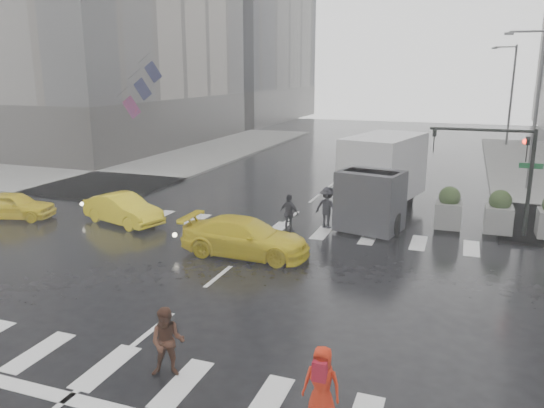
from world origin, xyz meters
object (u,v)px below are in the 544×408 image
at_px(pedestrian_orange, 322,383).
at_px(taxi_mid, 123,209).
at_px(box_truck, 380,176).
at_px(traffic_signal_pole, 505,160).
at_px(pedestrian_brown, 168,342).
at_px(taxi_front, 13,205).

xyz_separation_m(pedestrian_orange, taxi_mid, (-11.97, 10.41, -0.12)).
distance_m(taxi_mid, box_truck, 11.87).
bearing_deg(traffic_signal_pole, pedestrian_brown, -118.45).
distance_m(traffic_signal_pole, box_truck, 5.47).
bearing_deg(traffic_signal_pole, box_truck, 165.07).
bearing_deg(traffic_signal_pole, taxi_mid, -166.78).
relative_size(pedestrian_brown, box_truck, 0.23).
relative_size(pedestrian_orange, box_truck, 0.22).
bearing_deg(box_truck, pedestrian_orange, -72.16).
relative_size(taxi_front, taxi_mid, 0.92).
bearing_deg(pedestrian_orange, pedestrian_brown, 176.48).
height_order(pedestrian_brown, taxi_front, pedestrian_brown).
height_order(pedestrian_orange, box_truck, box_truck).
bearing_deg(pedestrian_brown, traffic_signal_pole, 40.96).
bearing_deg(taxi_front, traffic_signal_pole, -91.48).
bearing_deg(pedestrian_orange, box_truck, 96.67).
distance_m(taxi_front, taxi_mid, 5.42).
xyz_separation_m(traffic_signal_pole, taxi_front, (-21.12, -4.74, -2.58)).
relative_size(pedestrian_brown, pedestrian_orange, 1.05).
bearing_deg(box_truck, taxi_mid, -141.54).
relative_size(pedestrian_orange, taxi_mid, 0.38).
bearing_deg(taxi_mid, taxi_front, 117.42).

